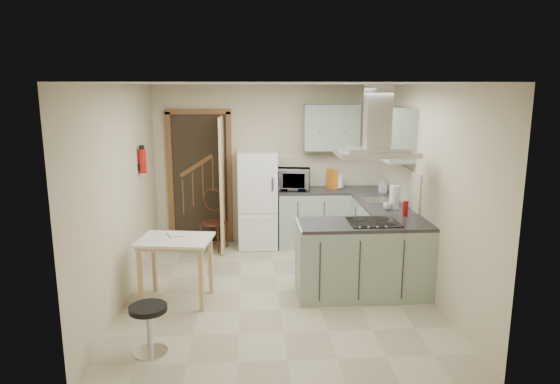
{
  "coord_description": "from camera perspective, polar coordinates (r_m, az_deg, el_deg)",
  "views": [
    {
      "loc": [
        -0.34,
        -5.76,
        2.47
      ],
      "look_at": [
        0.06,
        0.45,
        1.15
      ],
      "focal_mm": 32.0,
      "sensor_mm": 36.0,
      "label": 1
    }
  ],
  "objects": [
    {
      "name": "fridge",
      "position": [
        7.75,
        -2.58,
        -0.86
      ],
      "size": [
        0.6,
        0.6,
        1.5
      ],
      "primitive_type": "cube",
      "color": "white",
      "rests_on": "floor"
    },
    {
      "name": "book",
      "position": [
        5.95,
        -12.62,
        -4.5
      ],
      "size": [
        0.22,
        0.25,
        0.09
      ],
      "primitive_type": "imported",
      "rotation": [
        0.0,
        0.0,
        0.38
      ],
      "color": "#A84B38",
      "rests_on": "drop_leaf_table"
    },
    {
      "name": "microwave",
      "position": [
        7.74,
        1.23,
        1.48
      ],
      "size": [
        0.64,
        0.48,
        0.32
      ],
      "primitive_type": "imported",
      "rotation": [
        0.0,
        0.0,
        -0.17
      ],
      "color": "black",
      "rests_on": "counter_back"
    },
    {
      "name": "doorway",
      "position": [
        7.99,
        -9.11,
        1.59
      ],
      "size": [
        1.1,
        0.12,
        2.1
      ],
      "primitive_type": "cube",
      "color": "brown",
      "rests_on": "floor"
    },
    {
      "name": "extractor_hood",
      "position": [
        5.82,
        10.94,
        4.36
      ],
      "size": [
        0.9,
        0.55,
        0.1
      ],
      "primitive_type": "cube",
      "color": "silver",
      "rests_on": "ceiling"
    },
    {
      "name": "left_wall",
      "position": [
        6.06,
        -17.56,
        -0.19
      ],
      "size": [
        0.0,
        4.2,
        4.2
      ],
      "primitive_type": "plane",
      "rotation": [
        1.57,
        0.0,
        1.57
      ],
      "color": "beige",
      "rests_on": "floor"
    },
    {
      "name": "paper_towel",
      "position": [
        6.66,
        12.94,
        -0.56
      ],
      "size": [
        0.16,
        0.16,
        0.32
      ],
      "primitive_type": "cylinder",
      "rotation": [
        0.0,
        0.0,
        -0.32
      ],
      "color": "silver",
      "rests_on": "counter_right"
    },
    {
      "name": "back_wall",
      "position": [
        7.96,
        -1.22,
        3.15
      ],
      "size": [
        3.6,
        0.0,
        3.6
      ],
      "primitive_type": "plane",
      "rotation": [
        1.57,
        0.0,
        0.0
      ],
      "color": "beige",
      "rests_on": "floor"
    },
    {
      "name": "floor",
      "position": [
        6.27,
        -0.31,
        -11.2
      ],
      "size": [
        4.2,
        4.2,
        0.0
      ],
      "primitive_type": "plane",
      "color": "#B6AC8D",
      "rests_on": "ground"
    },
    {
      "name": "wall_cabinet_back",
      "position": [
        7.82,
        5.85,
        7.36
      ],
      "size": [
        0.85,
        0.35,
        0.7
      ],
      "primitive_type": "cube",
      "color": "#9EB2A0",
      "rests_on": "back_wall"
    },
    {
      "name": "fire_extinguisher",
      "position": [
        6.87,
        -15.46,
        3.43
      ],
      "size": [
        0.1,
        0.1,
        0.32
      ],
      "primitive_type": "cylinder",
      "color": "#B2140F",
      "rests_on": "left_wall"
    },
    {
      "name": "red_bottle",
      "position": [
        6.33,
        14.13,
        -1.86
      ],
      "size": [
        0.08,
        0.08,
        0.19
      ],
      "primitive_type": "cylinder",
      "rotation": [
        0.0,
        0.0,
        -0.34
      ],
      "color": "#A00D13",
      "rests_on": "peninsula"
    },
    {
      "name": "splashback",
      "position": [
        8.06,
        5.62,
        2.49
      ],
      "size": [
        1.68,
        0.02,
        0.5
      ],
      "primitive_type": "cube",
      "color": "beige",
      "rests_on": "counter_back"
    },
    {
      "name": "kettle",
      "position": [
        7.86,
        6.73,
        1.2
      ],
      "size": [
        0.15,
        0.15,
        0.22
      ],
      "primitive_type": "cylinder",
      "rotation": [
        0.0,
        0.0,
        0.01
      ],
      "color": "white",
      "rests_on": "counter_back"
    },
    {
      "name": "soap_bottle",
      "position": [
        7.66,
        11.66,
        0.71
      ],
      "size": [
        0.11,
        0.11,
        0.21
      ],
      "primitive_type": "imported",
      "rotation": [
        0.0,
        0.0,
        0.14
      ],
      "color": "#9E9FA9",
      "rests_on": "counter_right"
    },
    {
      "name": "cereal_box",
      "position": [
        7.84,
        6.0,
        1.48
      ],
      "size": [
        0.16,
        0.22,
        0.3
      ],
      "primitive_type": "cube",
      "rotation": [
        0.0,
        0.0,
        0.42
      ],
      "color": "orange",
      "rests_on": "counter_back"
    },
    {
      "name": "hob",
      "position": [
        5.97,
        10.63,
        -3.4
      ],
      "size": [
        0.58,
        0.5,
        0.01
      ],
      "primitive_type": "cube",
      "color": "black",
      "rests_on": "peninsula"
    },
    {
      "name": "counter_back",
      "position": [
        7.89,
        3.7,
        -2.89
      ],
      "size": [
        1.08,
        0.6,
        0.9
      ],
      "primitive_type": "cube",
      "color": "#9EB2A0",
      "rests_on": "floor"
    },
    {
      "name": "wall_cabinet_right",
      "position": [
        6.92,
        12.88,
        6.54
      ],
      "size": [
        0.35,
        0.9,
        0.7
      ],
      "primitive_type": "cube",
      "color": "#9EB2A0",
      "rests_on": "right_wall"
    },
    {
      "name": "drop_leaf_table",
      "position": [
        5.98,
        -11.74,
        -8.71
      ],
      "size": [
        0.89,
        0.72,
        0.76
      ],
      "primitive_type": "cube",
      "rotation": [
        0.0,
        0.0,
        -0.14
      ],
      "color": "tan",
      "rests_on": "floor"
    },
    {
      "name": "peninsula",
      "position": [
        6.09,
        9.55,
        -7.57
      ],
      "size": [
        1.55,
        0.65,
        0.9
      ],
      "primitive_type": "cube",
      "color": "#9EB2A0",
      "rests_on": "floor"
    },
    {
      "name": "bentwood_chair",
      "position": [
        7.73,
        -7.59,
        -3.49
      ],
      "size": [
        0.5,
        0.5,
        0.85
      ],
      "primitive_type": "cube",
      "rotation": [
        0.0,
        0.0,
        -0.43
      ],
      "color": "#451F17",
      "rests_on": "floor"
    },
    {
      "name": "stool",
      "position": [
        5.0,
        -14.72,
        -14.92
      ],
      "size": [
        0.37,
        0.37,
        0.48
      ],
      "primitive_type": "cylinder",
      "rotation": [
        0.0,
        0.0,
        -0.03
      ],
      "color": "black",
      "rests_on": "floor"
    },
    {
      "name": "ceiling",
      "position": [
        5.77,
        -0.34,
        12.28
      ],
      "size": [
        4.2,
        4.2,
        0.0
      ],
      "primitive_type": "plane",
      "rotation": [
        3.14,
        0.0,
        0.0
      ],
      "color": "silver",
      "rests_on": "back_wall"
    },
    {
      "name": "counter_right",
      "position": [
        7.4,
        10.85,
        -4.08
      ],
      "size": [
        0.6,
        1.95,
        0.9
      ],
      "primitive_type": "cube",
      "color": "#9EB2A0",
      "rests_on": "floor"
    },
    {
      "name": "right_wall",
      "position": [
        6.26,
        16.35,
        0.26
      ],
      "size": [
        0.0,
        4.2,
        4.2
      ],
      "primitive_type": "plane",
      "rotation": [
        1.57,
        0.0,
        -1.57
      ],
      "color": "beige",
      "rests_on": "floor"
    },
    {
      "name": "cup",
      "position": [
        6.62,
        12.22,
        -1.6
      ],
      "size": [
        0.13,
        0.13,
        0.1
      ],
      "primitive_type": "imported",
      "rotation": [
        0.0,
        0.0,
        -0.05
      ],
      "color": "white",
      "rests_on": "counter_right"
    },
    {
      "name": "sink",
      "position": [
        7.13,
        11.34,
        -0.94
      ],
      "size": [
        0.45,
        0.4,
        0.01
      ],
      "primitive_type": "cube",
      "color": "silver",
      "rests_on": "counter_right"
    }
  ]
}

